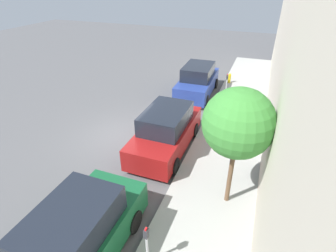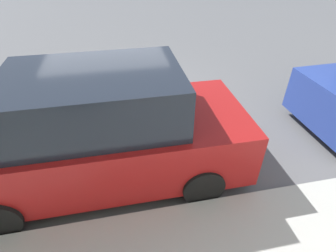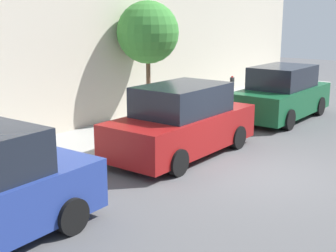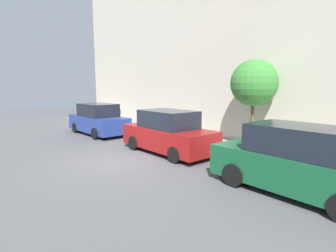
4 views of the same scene
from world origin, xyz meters
name	(u,v)px [view 4 (image 4 of 4)]	position (x,y,z in m)	size (l,w,h in m)	color
ground_plane	(121,161)	(0.00, 0.00, 0.00)	(60.00, 60.00, 0.00)	#515154
sidewalk	(203,143)	(5.04, 0.00, 0.07)	(3.08, 32.00, 0.15)	#9E9E99
building_facade	(236,9)	(7.58, 0.00, 7.35)	(2.00, 32.00, 14.69)	beige
parked_suv_nearest	(297,162)	(2.14, -6.18, 0.93)	(2.08, 4.82, 1.98)	#14512D
parked_suv_second	(168,133)	(2.42, -0.17, 0.93)	(2.08, 4.81, 1.98)	maroon
parked_suv_third	(98,120)	(2.13, 6.45, 0.93)	(2.08, 4.85, 1.98)	navy
parking_meter_near	(304,147)	(3.95, -5.62, 0.99)	(0.11, 0.15, 1.37)	#ADADB2
parking_meter_far	(120,117)	(3.95, 6.85, 0.97)	(0.11, 0.15, 1.33)	#ADADB2
street_tree	(254,83)	(5.59, -2.56, 3.22)	(2.15, 2.15, 4.15)	brown
fire_hydrant	(105,121)	(3.85, 8.97, 0.49)	(0.20, 0.20, 0.69)	gold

